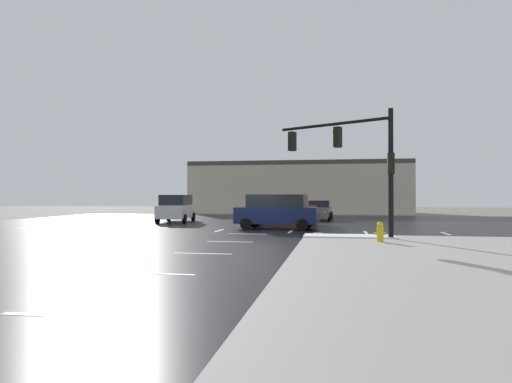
# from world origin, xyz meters

# --- Properties ---
(ground_plane) EXTENTS (120.00, 120.00, 0.00)m
(ground_plane) POSITION_xyz_m (0.00, 0.00, 0.00)
(ground_plane) COLOR slate
(road_asphalt) EXTENTS (44.00, 44.00, 0.02)m
(road_asphalt) POSITION_xyz_m (0.00, 0.00, 0.01)
(road_asphalt) COLOR black
(road_asphalt) RESTS_ON ground_plane
(snow_strip_curbside) EXTENTS (4.00, 1.60, 0.06)m
(snow_strip_curbside) POSITION_xyz_m (5.00, -4.00, 0.17)
(snow_strip_curbside) COLOR white
(snow_strip_curbside) RESTS_ON sidewalk_corner
(lane_markings) EXTENTS (36.15, 36.15, 0.01)m
(lane_markings) POSITION_xyz_m (1.20, -1.38, 0.02)
(lane_markings) COLOR silver
(lane_markings) RESTS_ON road_asphalt
(traffic_signal_mast) EXTENTS (5.11, 3.00, 5.57)m
(traffic_signal_mast) POSITION_xyz_m (5.31, -3.83, 3.91)
(traffic_signal_mast) COLOR black
(traffic_signal_mast) RESTS_ON sidewalk_corner
(fire_hydrant) EXTENTS (0.48, 0.26, 0.79)m
(fire_hydrant) POSITION_xyz_m (6.14, -6.14, 0.54)
(fire_hydrant) COLOR gold
(fire_hydrant) RESTS_ON sidewalk_corner
(strip_building_background) EXTENTS (25.15, 8.00, 5.97)m
(strip_building_background) POSITION_xyz_m (0.28, 29.16, 2.99)
(strip_building_background) COLOR #BCB29E
(strip_building_background) RESTS_ON ground_plane
(sedan_grey) EXTENTS (2.18, 4.60, 1.58)m
(sedan_grey) POSITION_xyz_m (3.16, 12.79, 0.85)
(sedan_grey) COLOR slate
(sedan_grey) RESTS_ON road_asphalt
(suv_white) EXTENTS (2.61, 4.99, 2.03)m
(suv_white) POSITION_xyz_m (-7.30, 7.68, 1.09)
(suv_white) COLOR white
(suv_white) RESTS_ON road_asphalt
(suv_navy) EXTENTS (4.95, 2.47, 2.03)m
(suv_navy) POSITION_xyz_m (1.05, 1.74, 1.09)
(suv_navy) COLOR #141E47
(suv_navy) RESTS_ON road_asphalt
(suv_red) EXTENTS (4.93, 2.40, 2.03)m
(suv_red) POSITION_xyz_m (0.80, 5.75, 1.09)
(suv_red) COLOR #B21919
(suv_red) RESTS_ON road_asphalt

